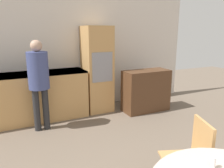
# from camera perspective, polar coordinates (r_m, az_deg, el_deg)

# --- Properties ---
(wall_back) EXTENTS (6.13, 0.05, 2.60)m
(wall_back) POSITION_cam_1_polar(r_m,az_deg,el_deg) (4.76, -12.62, 8.53)
(wall_back) COLOR silver
(wall_back) RESTS_ON ground_plane
(kitchen_counter) EXTENTS (2.53, 0.60, 0.93)m
(kitchen_counter) POSITION_cam_1_polar(r_m,az_deg,el_deg) (4.44, -23.06, -3.37)
(kitchen_counter) COLOR tan
(kitchen_counter) RESTS_ON ground_plane
(oven_unit) EXTENTS (0.55, 0.59, 1.80)m
(oven_unit) POSITION_cam_1_polar(r_m,az_deg,el_deg) (4.68, -3.91, 3.83)
(oven_unit) COLOR tan
(oven_unit) RESTS_ON ground_plane
(sideboard) EXTENTS (1.00, 0.45, 0.89)m
(sideboard) POSITION_cam_1_polar(r_m,az_deg,el_deg) (4.78, 8.85, -1.72)
(sideboard) COLOR #51331E
(sideboard) RESTS_ON ground_plane
(chair_far_right) EXTENTS (0.52, 0.52, 0.85)m
(chair_far_right) POSITION_cam_1_polar(r_m,az_deg,el_deg) (2.45, 20.08, -17.23)
(chair_far_right) COLOR tan
(chair_far_right) RESTS_ON ground_plane
(person_standing) EXTENTS (0.34, 0.34, 1.56)m
(person_standing) POSITION_cam_1_polar(r_m,az_deg,el_deg) (3.86, -18.63, 1.94)
(person_standing) COLOR #262628
(person_standing) RESTS_ON ground_plane
(salt_shaker) EXTENTS (0.03, 0.03, 0.09)m
(salt_shaker) POSITION_cam_1_polar(r_m,az_deg,el_deg) (1.84, 24.93, -18.16)
(salt_shaker) COLOR white
(salt_shaker) RESTS_ON dining_table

